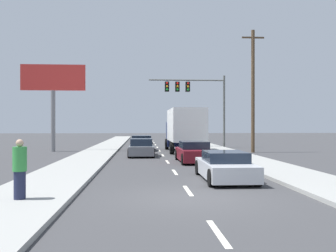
% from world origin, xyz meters
% --- Properties ---
extents(ground_plane, '(140.00, 140.00, 0.00)m').
position_xyz_m(ground_plane, '(0.00, 25.00, 0.00)').
color(ground_plane, '#3D3D3F').
extents(sidewalk_right, '(2.76, 80.00, 0.14)m').
position_xyz_m(sidewalk_right, '(4.93, 20.00, 0.07)').
color(sidewalk_right, '#9E9E99').
rests_on(sidewalk_right, ground_plane).
extents(sidewalk_left, '(2.76, 80.00, 0.14)m').
position_xyz_m(sidewalk_left, '(-4.93, 20.00, 0.07)').
color(sidewalk_left, '#9E9E99').
rests_on(sidewalk_left, ground_plane).
extents(lane_markings, '(0.14, 57.00, 0.01)m').
position_xyz_m(lane_markings, '(0.00, 18.78, 0.00)').
color(lane_markings, silver).
rests_on(lane_markings, ground_plane).
extents(car_black, '(1.95, 4.11, 1.30)m').
position_xyz_m(car_black, '(-1.55, 21.74, 0.60)').
color(car_black, black).
rests_on(car_black, ground_plane).
extents(car_gray, '(1.82, 4.42, 1.24)m').
position_xyz_m(car_gray, '(-1.56, 15.71, 0.56)').
color(car_gray, slate).
rests_on(car_gray, ground_plane).
extents(box_truck, '(2.71, 8.65, 3.46)m').
position_xyz_m(box_truck, '(1.93, 19.55, 1.99)').
color(box_truck, white).
rests_on(box_truck, ground_plane).
extents(car_maroon, '(1.93, 4.30, 1.23)m').
position_xyz_m(car_maroon, '(1.55, 10.99, 0.57)').
color(car_maroon, maroon).
rests_on(car_maroon, ground_plane).
extents(car_silver, '(1.92, 4.45, 1.14)m').
position_xyz_m(car_silver, '(1.77, 3.65, 0.53)').
color(car_silver, '#B7BABF').
rests_on(car_silver, ground_plane).
extents(traffic_signal_mast, '(7.48, 0.69, 7.07)m').
position_xyz_m(traffic_signal_mast, '(3.19, 25.51, 5.43)').
color(traffic_signal_mast, '#595B56').
rests_on(traffic_signal_mast, ground_plane).
extents(utility_pole_mid, '(1.80, 0.28, 9.83)m').
position_xyz_m(utility_pole_mid, '(7.38, 18.64, 5.05)').
color(utility_pole_mid, brown).
rests_on(utility_pole_mid, ground_plane).
extents(roadside_billboard, '(5.30, 0.36, 7.25)m').
position_xyz_m(roadside_billboard, '(-8.90, 20.93, 5.36)').
color(roadside_billboard, slate).
rests_on(roadside_billboard, ground_plane).
extents(pedestrian_near_corner, '(0.38, 0.38, 1.66)m').
position_xyz_m(pedestrian_near_corner, '(-4.91, -0.55, 0.96)').
color(pedestrian_near_corner, '#1E233F').
rests_on(pedestrian_near_corner, sidewalk_left).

